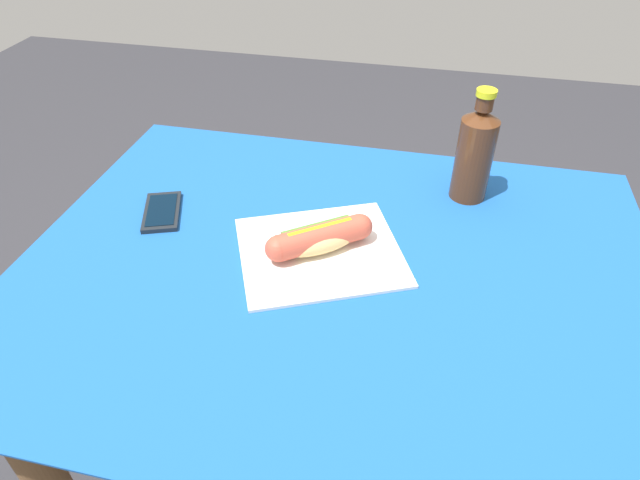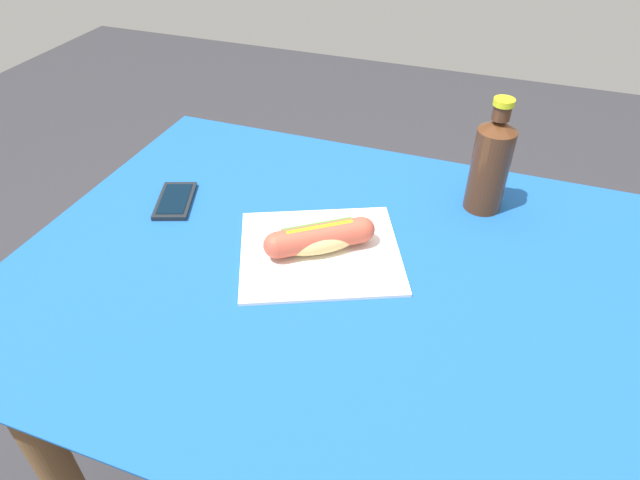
% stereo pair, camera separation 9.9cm
% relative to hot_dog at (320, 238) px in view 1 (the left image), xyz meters
% --- Properties ---
extents(dining_table, '(1.14, 0.89, 0.75)m').
position_rel_hot_dog_xyz_m(dining_table, '(0.04, -0.03, -0.17)').
color(dining_table, brown).
rests_on(dining_table, ground).
extents(paper_wrapper, '(0.37, 0.35, 0.01)m').
position_rel_hot_dog_xyz_m(paper_wrapper, '(0.00, -0.00, -0.03)').
color(paper_wrapper, silver).
rests_on(paper_wrapper, dining_table).
extents(hot_dog, '(0.18, 0.14, 0.05)m').
position_rel_hot_dog_xyz_m(hot_dog, '(0.00, 0.00, 0.00)').
color(hot_dog, '#E5BC75').
rests_on(hot_dog, paper_wrapper).
extents(cell_phone, '(0.11, 0.15, 0.01)m').
position_rel_hot_dog_xyz_m(cell_phone, '(-0.34, 0.05, -0.03)').
color(cell_phone, black).
rests_on(cell_phone, dining_table).
extents(soda_bottle, '(0.07, 0.07, 0.23)m').
position_rel_hot_dog_xyz_m(soda_bottle, '(0.26, 0.25, 0.07)').
color(soda_bottle, '#4C2814').
rests_on(soda_bottle, dining_table).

